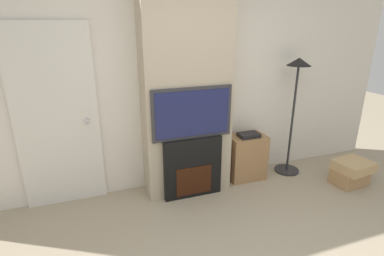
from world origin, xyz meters
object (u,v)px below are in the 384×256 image
(box_stack, at_px, (351,172))
(media_stand, at_px, (246,156))
(television, at_px, (192,113))
(floor_lamp, at_px, (296,92))
(fireplace, at_px, (192,167))

(box_stack, bearing_deg, media_stand, 153.10)
(television, xyz_separation_m, media_stand, (0.82, 0.17, -0.73))
(box_stack, bearing_deg, floor_lamp, 133.77)
(fireplace, distance_m, box_stack, 2.08)
(floor_lamp, bearing_deg, box_stack, -46.23)
(fireplace, relative_size, media_stand, 1.14)
(floor_lamp, distance_m, box_stack, 1.25)
(television, distance_m, box_stack, 2.24)
(floor_lamp, relative_size, media_stand, 2.43)
(television, bearing_deg, fireplace, 90.00)
(television, xyz_separation_m, box_stack, (2.02, -0.44, -0.87))
(television, bearing_deg, box_stack, -12.37)
(fireplace, xyz_separation_m, media_stand, (0.82, 0.16, -0.06))
(box_stack, distance_m, media_stand, 1.35)
(fireplace, bearing_deg, box_stack, -12.43)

